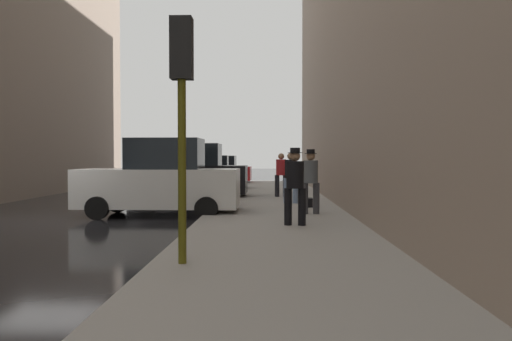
{
  "coord_description": "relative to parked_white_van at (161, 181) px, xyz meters",
  "views": [
    {
      "loc": [
        5.76,
        -12.84,
        1.72
      ],
      "look_at": [
        5.3,
        6.36,
        1.19
      ],
      "focal_mm": 35.0,
      "sensor_mm": 36.0,
      "label": 1
    }
  ],
  "objects": [
    {
      "name": "parked_silver_sedan",
      "position": [
        0.0,
        10.63,
        -0.18
      ],
      "size": [
        4.25,
        2.16,
        1.79
      ],
      "color": "#B7BABF",
      "rests_on": "ground_plane"
    },
    {
      "name": "pedestrian_with_beanie",
      "position": [
        4.29,
        -0.66,
        0.1
      ],
      "size": [
        0.52,
        0.45,
        1.78
      ],
      "color": "#333338",
      "rests_on": "sidewalk"
    },
    {
      "name": "pedestrian_in_jeans",
      "position": [
        3.89,
        2.54,
        0.07
      ],
      "size": [
        0.53,
        0.5,
        1.71
      ],
      "color": "#728CB2",
      "rests_on": "sidewalk"
    },
    {
      "name": "pedestrian_with_fedora",
      "position": [
        3.73,
        -2.95,
        0.1
      ],
      "size": [
        0.52,
        0.45,
        1.78
      ],
      "color": "black",
      "rests_on": "sidewalk"
    },
    {
      "name": "sidewalk",
      "position": [
        3.35,
        -1.52,
        -0.96
      ],
      "size": [
        4.0,
        40.0,
        0.15
      ],
      "primitive_type": "cube",
      "color": "gray",
      "rests_on": "ground_plane"
    },
    {
      "name": "ground_plane",
      "position": [
        -2.65,
        -1.52,
        -1.03
      ],
      "size": [
        120.0,
        120.0,
        0.0
      ],
      "primitive_type": "plane",
      "color": "black"
    },
    {
      "name": "parked_black_suv",
      "position": [
        -0.0,
        5.61,
        0.0
      ],
      "size": [
        4.62,
        2.09,
        2.25
      ],
      "color": "black",
      "rests_on": "ground_plane"
    },
    {
      "name": "duffel_bag",
      "position": [
        4.34,
        1.25,
        -0.74
      ],
      "size": [
        0.32,
        0.44,
        0.28
      ],
      "color": "black",
      "rests_on": "sidewalk"
    },
    {
      "name": "parked_white_van",
      "position": [
        0.0,
        0.0,
        0.0
      ],
      "size": [
        4.61,
        2.08,
        2.25
      ],
      "color": "silver",
      "rests_on": "ground_plane"
    },
    {
      "name": "pedestrian_in_red_jacket",
      "position": [
        3.64,
        5.25,
        0.07
      ],
      "size": [
        0.51,
        0.43,
        1.71
      ],
      "color": "black",
      "rests_on": "sidewalk"
    },
    {
      "name": "traffic_light",
      "position": [
        1.85,
        -7.08,
        1.73
      ],
      "size": [
        0.32,
        0.32,
        3.6
      ],
      "color": "#514C0F",
      "rests_on": "sidewalk"
    },
    {
      "name": "fire_hydrant",
      "position": [
        1.8,
        1.77,
        -0.54
      ],
      "size": [
        0.42,
        0.22,
        0.7
      ],
      "color": "red",
      "rests_on": "sidewalk"
    },
    {
      "name": "parked_red_hatchback",
      "position": [
        0.0,
        16.46,
        -0.18
      ],
      "size": [
        4.23,
        2.12,
        1.79
      ],
      "color": "#B2191E",
      "rests_on": "ground_plane"
    }
  ]
}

